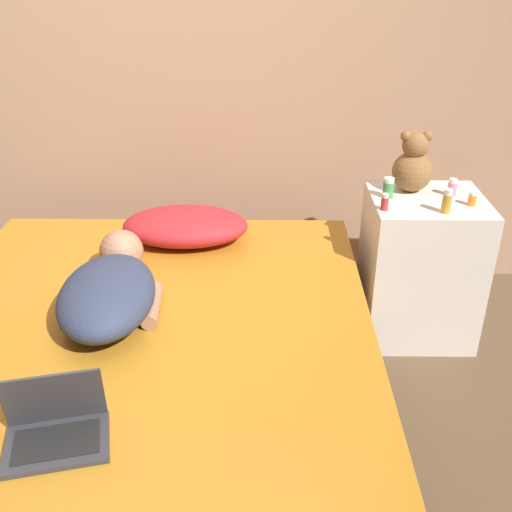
% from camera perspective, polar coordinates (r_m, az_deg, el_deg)
% --- Properties ---
extents(ground_plane, '(12.00, 12.00, 0.00)m').
position_cam_1_polar(ground_plane, '(2.50, -9.93, -15.73)').
color(ground_plane, brown).
extents(wall_back, '(8.00, 0.06, 2.60)m').
position_cam_1_polar(wall_back, '(3.12, -7.82, 20.11)').
color(wall_back, tan).
rests_on(wall_back, ground_plane).
extents(bed, '(1.72, 2.01, 0.46)m').
position_cam_1_polar(bed, '(2.35, -10.38, -11.72)').
color(bed, '#2D2319').
rests_on(bed, ground_plane).
extents(nightstand, '(0.51, 0.46, 0.69)m').
position_cam_1_polar(nightstand, '(2.92, 15.30, -1.02)').
color(nightstand, silver).
rests_on(nightstand, ground_plane).
extents(pillow, '(0.58, 0.36, 0.16)m').
position_cam_1_polar(pillow, '(2.80, -6.74, 2.85)').
color(pillow, red).
rests_on(pillow, bed).
extents(person_lying, '(0.39, 0.74, 0.19)m').
position_cam_1_polar(person_lying, '(2.31, -13.71, -3.05)').
color(person_lying, '#2D3851').
rests_on(person_lying, bed).
extents(laptop, '(0.32, 0.26, 0.20)m').
position_cam_1_polar(laptop, '(1.83, -18.54, -15.12)').
color(laptop, '#333338').
rests_on(laptop, bed).
extents(teddy_bear, '(0.18, 0.18, 0.28)m').
position_cam_1_polar(teddy_bear, '(2.81, 14.73, 8.36)').
color(teddy_bear, brown).
rests_on(teddy_bear, nightstand).
extents(bottle_red, '(0.03, 0.03, 0.07)m').
position_cam_1_polar(bottle_red, '(2.59, 12.17, 5.04)').
color(bottle_red, '#B72D2D').
rests_on(bottle_red, nightstand).
extents(bottle_amber, '(0.04, 0.04, 0.11)m').
position_cam_1_polar(bottle_amber, '(2.63, 17.71, 4.97)').
color(bottle_amber, gold).
rests_on(bottle_amber, nightstand).
extents(bottle_green, '(0.05, 0.05, 0.09)m').
position_cam_1_polar(bottle_green, '(2.73, 12.49, 6.36)').
color(bottle_green, '#3D8E4C').
rests_on(bottle_green, nightstand).
extents(bottle_pink, '(0.04, 0.04, 0.08)m').
position_cam_1_polar(bottle_pink, '(2.82, 18.18, 6.22)').
color(bottle_pink, pink).
rests_on(bottle_pink, nightstand).
extents(bottle_orange, '(0.04, 0.04, 0.06)m').
position_cam_1_polar(bottle_orange, '(2.75, 19.90, 5.15)').
color(bottle_orange, orange).
rests_on(bottle_orange, nightstand).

